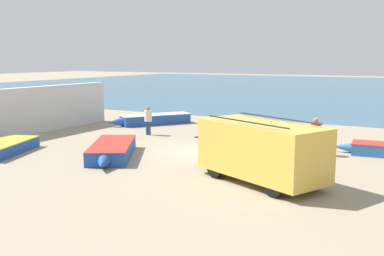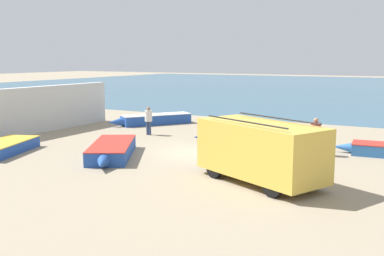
# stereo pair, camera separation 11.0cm
# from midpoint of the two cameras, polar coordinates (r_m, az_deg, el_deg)

# --- Properties ---
(ground_plane) EXTENTS (200.00, 200.00, 0.00)m
(ground_plane) POSITION_cam_midpoint_polar(r_m,az_deg,el_deg) (20.95, 1.06, -3.14)
(ground_plane) COLOR gray
(sea_water) EXTENTS (120.00, 80.00, 0.01)m
(sea_water) POSITION_cam_midpoint_polar(r_m,az_deg,el_deg) (70.91, 21.12, 4.74)
(sea_water) COLOR #33607A
(sea_water) RESTS_ON ground_plane
(harbor_wall) EXTENTS (0.50, 10.60, 2.71)m
(harbor_wall) POSITION_cam_midpoint_polar(r_m,az_deg,el_deg) (28.27, -18.18, 2.33)
(harbor_wall) COLOR silver
(harbor_wall) RESTS_ON ground_plane
(parked_van) EXTENTS (5.17, 3.81, 2.27)m
(parked_van) POSITION_cam_midpoint_polar(r_m,az_deg,el_deg) (15.92, 8.82, -2.75)
(parked_van) COLOR gold
(parked_van) RESTS_ON ground_plane
(fishing_rowboat_1) EXTENTS (3.78, 5.21, 0.57)m
(fishing_rowboat_1) POSITION_cam_midpoint_polar(r_m,az_deg,el_deg) (25.02, 6.47, -0.56)
(fishing_rowboat_1) COLOR navy
(fishing_rowboat_1) RESTS_ON ground_plane
(fishing_rowboat_2) EXTENTS (3.62, 5.11, 0.62)m
(fishing_rowboat_2) POSITION_cam_midpoint_polar(r_m,az_deg,el_deg) (20.24, -10.02, -2.81)
(fishing_rowboat_2) COLOR #234CA3
(fishing_rowboat_2) RESTS_ON ground_plane
(fishing_rowboat_3) EXTENTS (3.98, 5.13, 0.67)m
(fishing_rowboat_3) POSITION_cam_midpoint_polar(r_m,az_deg,el_deg) (29.87, -4.88, 1.09)
(fishing_rowboat_3) COLOR #234CA3
(fishing_rowboat_3) RESTS_ON ground_plane
(fishing_rowboat_4) EXTENTS (2.86, 4.66, 0.53)m
(fishing_rowboat_4) POSITION_cam_midpoint_polar(r_m,az_deg,el_deg) (22.42, -22.83, -2.35)
(fishing_rowboat_4) COLOR #234CA3
(fishing_rowboat_4) RESTS_ON ground_plane
(fisherman_0) EXTENTS (0.45, 0.45, 1.71)m
(fisherman_0) POSITION_cam_midpoint_polar(r_m,az_deg,el_deg) (21.01, 15.55, -0.60)
(fisherman_0) COLOR #38383D
(fisherman_0) RESTS_ON ground_plane
(fisherman_1) EXTENTS (0.43, 0.43, 1.62)m
(fisherman_1) POSITION_cam_midpoint_polar(r_m,az_deg,el_deg) (25.74, -5.42, 1.26)
(fisherman_1) COLOR navy
(fisherman_1) RESTS_ON ground_plane
(fisherman_2) EXTENTS (0.44, 0.44, 1.67)m
(fisherman_2) POSITION_cam_midpoint_polar(r_m,az_deg,el_deg) (21.51, 6.87, -0.19)
(fisherman_2) COLOR #5B564C
(fisherman_2) RESTS_ON ground_plane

